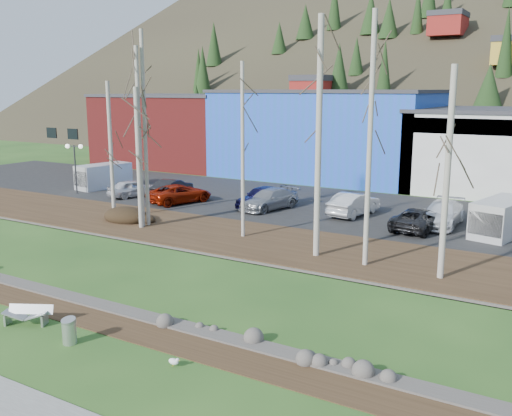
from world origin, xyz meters
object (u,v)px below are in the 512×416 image
Objects in this scene: car_2 at (180,194)px; car_6 at (419,219)px; car_3 at (269,199)px; car_5 at (354,204)px; van_white at (500,218)px; seagull at (174,361)px; litter_bin at (69,332)px; car_4 at (262,197)px; street_lamp at (75,155)px; car_7 at (442,214)px; car_1 at (172,188)px; car_8 at (269,199)px; bench_damaged at (28,315)px; car_0 at (133,188)px; car_9 at (269,199)px; van_grey at (102,176)px.

car_2 reaches higher than car_6.
car_2 is 6.89m from car_3.
car_2 is 1.05× the size of car_5.
van_white is (4.32, 0.95, 0.37)m from car_6.
car_3 is at bearing 17.98° from car_5.
seagull is at bearing -54.93° from car_3.
litter_bin is 0.16× the size of van_white.
car_3 is at bearing 3.00° from car_6.
car_4 is at bearing 173.06° from car_3.
car_7 is at bearing -8.46° from street_lamp.
car_1 is 8.84m from car_8.
car_1 is 8.08m from car_4.
litter_bin is at bearing -176.30° from seagull.
car_6 is (8.56, 20.84, 0.44)m from bench_damaged.
street_lamp is 15.90m from car_4.
car_9 is (11.34, 1.33, 0.03)m from car_0.
van_grey is (-18.48, 21.85, 0.78)m from bench_damaged.
car_8 reaches higher than car_6.
car_0 is at bearing 131.57° from seagull.
car_8 is (6.79, 1.35, 0.02)m from car_2.
car_8 is (-2.06, 21.51, 0.48)m from bench_damaged.
van_grey is at bearing -168.23° from car_9.
car_9 is at bearing -150.72° from car_2.
seagull is at bearing 91.20° from car_6.
van_grey reaches higher than bench_damaged.
car_2 is 9.78m from van_grey.
car_7 is at bearing -152.24° from car_0.
van_grey is (-21.04, 22.19, 0.74)m from litter_bin.
car_7 is (11.54, 1.12, 0.03)m from car_3.
litter_bin is 22.35m from car_9.
bench_damaged is 0.35× the size of car_6.
car_7 is (20.35, 0.83, 0.05)m from car_1.
van_white is at bearing -160.90° from car_6.
car_9 reaches higher than car_1.
litter_bin is at bearing -107.01° from car_7.
car_6 is at bearing 9.31° from car_9.
car_1 is 19.48m from car_6.
car_0 is 0.82× the size of car_9.
seagull is at bearing -97.57° from car_7.
car_8 is at bearing -174.77° from car_7.
car_2 reaches higher than bench_damaged.
bench_damaged is at bearing 87.75° from car_5.
car_0 is (-13.41, 20.18, 0.45)m from bench_damaged.
seagull is 23.05m from car_9.
car_6 is 27.06m from van_grey.
car_0 is 10.72m from car_4.
bench_damaged is 0.35× the size of car_8.
street_lamp reaches higher than van_grey.
car_8 is at bearing -12.70° from car_4.
seagull is 22.55m from van_white.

